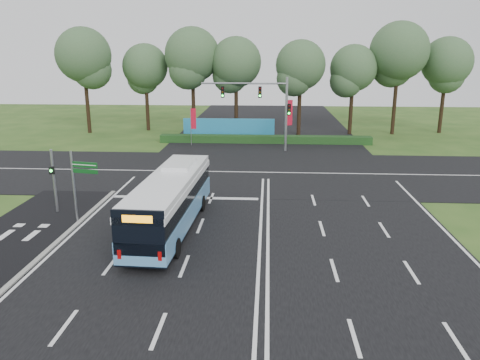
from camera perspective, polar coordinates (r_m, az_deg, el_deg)
ground at (r=25.54m, az=2.53°, el=-5.84°), size 120.00×120.00×0.00m
road_main at (r=25.53m, az=2.53°, el=-5.80°), size 20.00×120.00×0.04m
road_cross at (r=36.97m, az=2.87°, el=0.92°), size 120.00×14.00×0.05m
bike_path at (r=26.12m, az=-26.43°, el=-6.95°), size 5.00×18.00×0.06m
kerb_strip at (r=25.01m, az=-21.62°, el=-7.28°), size 0.25×18.00×0.12m
city_bus at (r=25.01m, az=-8.43°, el=-2.57°), size 2.76×11.15×3.18m
pedestrian_signal at (r=29.33m, az=-21.77°, el=0.15°), size 0.36×0.43×3.82m
street_sign at (r=26.90m, az=-19.06°, el=0.16°), size 1.57×0.38×4.08m
banner_flag_left at (r=47.66m, az=-5.77°, el=7.20°), size 0.57×0.11×3.86m
banner_flag_mid at (r=47.40m, az=5.93°, el=7.81°), size 0.65×0.32×4.74m
traffic_light_gantry at (r=44.55m, az=3.36°, el=9.44°), size 8.41×0.28×7.00m
hedge at (r=49.11m, az=3.06°, el=4.97°), size 22.00×1.20×0.80m
blue_hoarding at (r=51.64m, az=-1.37°, el=6.28°), size 10.00×0.30×2.20m
eucalyptus_row at (r=54.66m, az=3.27°, el=14.46°), size 47.27×8.46×12.60m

